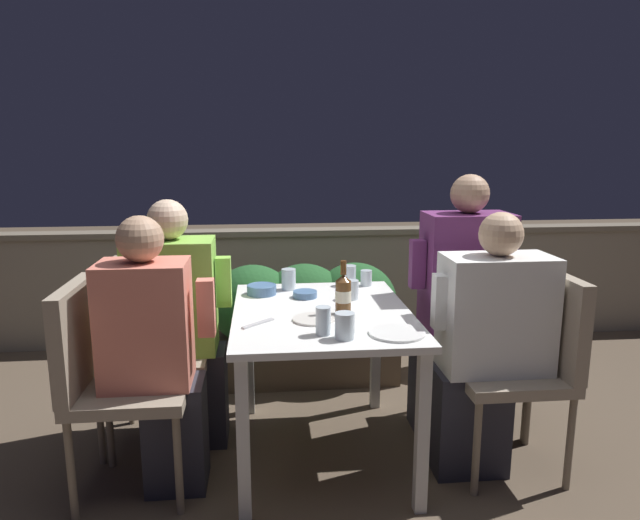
{
  "coord_description": "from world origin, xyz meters",
  "views": [
    {
      "loc": [
        -0.26,
        -2.5,
        1.48
      ],
      "look_at": [
        0.0,
        0.08,
        0.94
      ],
      "focal_mm": 32.0,
      "sensor_mm": 36.0,
      "label": 1
    }
  ],
  "objects_px": {
    "chair_left_far": "(137,337)",
    "person_green_blouse": "(181,324)",
    "chair_left_near": "(106,368)",
    "person_purple_stripe": "(458,305)",
    "beer_bottle": "(343,294)",
    "chair_right_far": "(496,325)",
    "person_white_polo": "(486,346)",
    "person_coral_top": "(156,355)",
    "chair_right_near": "(530,352)",
    "potted_plant": "(462,313)"
  },
  "relations": [
    {
      "from": "chair_right_far",
      "to": "potted_plant",
      "type": "bearing_deg",
      "value": 82.2
    },
    {
      "from": "person_coral_top",
      "to": "chair_right_near",
      "type": "height_order",
      "value": "person_coral_top"
    },
    {
      "from": "chair_right_near",
      "to": "person_purple_stripe",
      "type": "xyz_separation_m",
      "value": [
        -0.21,
        0.38,
        0.11
      ]
    },
    {
      "from": "person_purple_stripe",
      "to": "beer_bottle",
      "type": "relative_size",
      "value": 5.43
    },
    {
      "from": "person_green_blouse",
      "to": "beer_bottle",
      "type": "distance_m",
      "value": 0.83
    },
    {
      "from": "person_purple_stripe",
      "to": "potted_plant",
      "type": "relative_size",
      "value": 2.11
    },
    {
      "from": "chair_right_far",
      "to": "beer_bottle",
      "type": "distance_m",
      "value": 0.91
    },
    {
      "from": "chair_left_far",
      "to": "chair_right_far",
      "type": "bearing_deg",
      "value": -0.14
    },
    {
      "from": "chair_left_near",
      "to": "chair_right_near",
      "type": "xyz_separation_m",
      "value": [
        1.85,
        0.0,
        0.0
      ]
    },
    {
      "from": "chair_right_near",
      "to": "person_white_polo",
      "type": "distance_m",
      "value": 0.21
    },
    {
      "from": "chair_left_far",
      "to": "person_purple_stripe",
      "type": "relative_size",
      "value": 0.69
    },
    {
      "from": "chair_left_far",
      "to": "person_green_blouse",
      "type": "height_order",
      "value": "person_green_blouse"
    },
    {
      "from": "person_white_polo",
      "to": "person_purple_stripe",
      "type": "xyz_separation_m",
      "value": [
        -0.0,
        0.38,
        0.08
      ]
    },
    {
      "from": "person_green_blouse",
      "to": "person_purple_stripe",
      "type": "bearing_deg",
      "value": -0.18
    },
    {
      "from": "person_coral_top",
      "to": "person_white_polo",
      "type": "xyz_separation_m",
      "value": [
        1.43,
        0.0,
        -0.01
      ]
    },
    {
      "from": "chair_left_far",
      "to": "person_white_polo",
      "type": "height_order",
      "value": "person_white_polo"
    },
    {
      "from": "chair_left_far",
      "to": "potted_plant",
      "type": "relative_size",
      "value": 1.46
    },
    {
      "from": "beer_bottle",
      "to": "chair_right_far",
      "type": "bearing_deg",
      "value": 17.39
    },
    {
      "from": "chair_right_far",
      "to": "potted_plant",
      "type": "height_order",
      "value": "chair_right_far"
    },
    {
      "from": "chair_left_far",
      "to": "person_coral_top",
      "type": "bearing_deg",
      "value": -67.29
    },
    {
      "from": "person_coral_top",
      "to": "chair_right_far",
      "type": "distance_m",
      "value": 1.68
    },
    {
      "from": "chair_left_near",
      "to": "person_coral_top",
      "type": "bearing_deg",
      "value": -0.0
    },
    {
      "from": "chair_right_near",
      "to": "person_white_polo",
      "type": "relative_size",
      "value": 0.77
    },
    {
      "from": "person_purple_stripe",
      "to": "potted_plant",
      "type": "distance_m",
      "value": 0.88
    },
    {
      "from": "chair_left_far",
      "to": "chair_right_near",
      "type": "xyz_separation_m",
      "value": [
        1.8,
        -0.38,
        0.0
      ]
    },
    {
      "from": "chair_right_far",
      "to": "chair_left_far",
      "type": "bearing_deg",
      "value": 179.86
    },
    {
      "from": "person_green_blouse",
      "to": "chair_left_far",
      "type": "bearing_deg",
      "value": -180.0
    },
    {
      "from": "chair_right_far",
      "to": "person_purple_stripe",
      "type": "distance_m",
      "value": 0.23
    },
    {
      "from": "person_white_polo",
      "to": "beer_bottle",
      "type": "relative_size",
      "value": 4.86
    },
    {
      "from": "person_green_blouse",
      "to": "person_purple_stripe",
      "type": "xyz_separation_m",
      "value": [
        1.38,
        -0.0,
        0.06
      ]
    },
    {
      "from": "chair_left_near",
      "to": "person_green_blouse",
      "type": "bearing_deg",
      "value": 56.04
    },
    {
      "from": "person_coral_top",
      "to": "chair_right_far",
      "type": "xyz_separation_m",
      "value": [
        1.64,
        0.38,
        -0.05
      ]
    },
    {
      "from": "potted_plant",
      "to": "person_green_blouse",
      "type": "bearing_deg",
      "value": -155.58
    },
    {
      "from": "chair_left_near",
      "to": "person_white_polo",
      "type": "xyz_separation_m",
      "value": [
        1.64,
        0.0,
        0.04
      ]
    },
    {
      "from": "chair_left_near",
      "to": "person_green_blouse",
      "type": "relative_size",
      "value": 0.75
    },
    {
      "from": "person_green_blouse",
      "to": "person_purple_stripe",
      "type": "height_order",
      "value": "person_purple_stripe"
    },
    {
      "from": "person_white_polo",
      "to": "beer_bottle",
      "type": "distance_m",
      "value": 0.67
    },
    {
      "from": "person_white_polo",
      "to": "person_purple_stripe",
      "type": "height_order",
      "value": "person_purple_stripe"
    },
    {
      "from": "chair_left_near",
      "to": "person_green_blouse",
      "type": "xyz_separation_m",
      "value": [
        0.26,
        0.38,
        0.06
      ]
    },
    {
      "from": "chair_left_near",
      "to": "chair_left_far",
      "type": "height_order",
      "value": "same"
    },
    {
      "from": "person_green_blouse",
      "to": "beer_bottle",
      "type": "bearing_deg",
      "value": -19.24
    },
    {
      "from": "person_coral_top",
      "to": "chair_right_near",
      "type": "bearing_deg",
      "value": 0.0
    },
    {
      "from": "chair_left_far",
      "to": "chair_right_near",
      "type": "bearing_deg",
      "value": -12.01
    },
    {
      "from": "chair_left_near",
      "to": "chair_right_far",
      "type": "height_order",
      "value": "same"
    },
    {
      "from": "person_coral_top",
      "to": "beer_bottle",
      "type": "bearing_deg",
      "value": 8.4
    },
    {
      "from": "chair_left_near",
      "to": "person_green_blouse",
      "type": "height_order",
      "value": "person_green_blouse"
    },
    {
      "from": "person_green_blouse",
      "to": "potted_plant",
      "type": "bearing_deg",
      "value": 24.42
    },
    {
      "from": "chair_left_near",
      "to": "person_purple_stripe",
      "type": "height_order",
      "value": "person_purple_stripe"
    },
    {
      "from": "person_coral_top",
      "to": "chair_left_far",
      "type": "height_order",
      "value": "person_coral_top"
    },
    {
      "from": "person_coral_top",
      "to": "potted_plant",
      "type": "xyz_separation_m",
      "value": [
        1.74,
        1.15,
        -0.22
      ]
    }
  ]
}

